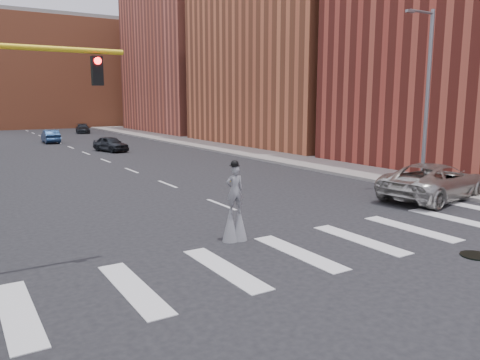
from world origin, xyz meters
The scene contains 12 objects.
ground_plane centered at (0.00, 0.00, 0.00)m, with size 160.00×160.00×0.00m, color black.
sidewalk_right centered at (12.50, 25.00, 0.09)m, with size 5.00×90.00×0.18m, color gray.
manhole centered at (3.00, -2.00, 0.02)m, with size 0.90×0.90×0.04m, color black.
building_mid centered at (22.00, 30.00, 12.00)m, with size 16.00×22.00×24.00m, color #C0613C.
building_far centered at (22.00, 54.00, 10.00)m, with size 16.00×22.00×20.00m, color #BE5946.
building_backdrop centered at (6.00, 78.00, 9.00)m, with size 26.00×14.00×18.00m, color #C0613C.
streetlight centered at (10.90, 6.00, 4.90)m, with size 2.05×0.20×9.00m.
stilt_performer centered at (-2.26, 3.10, 1.00)m, with size 0.84×0.57×2.67m.
suv_crossing centered at (9.00, 3.84, 0.84)m, with size 2.80×6.08×1.69m, color #B6B3AC.
car_near centered at (2.26, 32.22, 0.68)m, with size 1.62×4.02×1.37m, color black.
car_mid centered at (-0.72, 44.30, 0.70)m, with size 1.48×4.23×1.39m, color #162B4E.
car_far centered at (6.00, 58.31, 0.64)m, with size 1.80×4.43×1.29m, color black.
Camera 1 is at (-9.89, -9.58, 4.54)m, focal length 35.00 mm.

